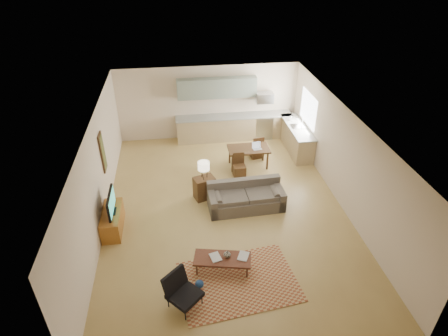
{
  "coord_description": "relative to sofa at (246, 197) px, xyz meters",
  "views": [
    {
      "loc": [
        -1.16,
        -8.21,
        6.52
      ],
      "look_at": [
        0.0,
        0.3,
        1.15
      ],
      "focal_mm": 30.0,
      "sensor_mm": 36.0,
      "label": 1
    }
  ],
  "objects": [
    {
      "name": "room",
      "position": [
        -0.57,
        0.04,
        0.97
      ],
      "size": [
        9.0,
        9.0,
        9.0
      ],
      "color": "#AC8D4D",
      "rests_on": "ground"
    },
    {
      "name": "kitchen_counter_back",
      "position": [
        0.33,
        4.22,
        0.08
      ],
      "size": [
        4.26,
        0.64,
        0.92
      ],
      "primitive_type": null,
      "color": "tan",
      "rests_on": "ground"
    },
    {
      "name": "kitchen_counter_right",
      "position": [
        2.36,
        3.04,
        0.08
      ],
      "size": [
        0.64,
        2.26,
        0.92
      ],
      "primitive_type": null,
      "color": "tan",
      "rests_on": "ground"
    },
    {
      "name": "kitchen_range",
      "position": [
        1.43,
        4.22,
        0.07
      ],
      "size": [
        0.62,
        0.62,
        0.9
      ],
      "primitive_type": "cube",
      "color": "#A5A8AD",
      "rests_on": "ground"
    },
    {
      "name": "kitchen_microwave",
      "position": [
        1.43,
        4.24,
        1.17
      ],
      "size": [
        0.62,
        0.4,
        0.35
      ],
      "primitive_type": "cube",
      "color": "#A5A8AD",
      "rests_on": "room"
    },
    {
      "name": "upper_cabinets",
      "position": [
        -0.27,
        4.37,
        1.57
      ],
      "size": [
        2.8,
        0.34,
        0.7
      ],
      "primitive_type": "cube",
      "color": "gray",
      "rests_on": "room"
    },
    {
      "name": "window_right",
      "position": [
        2.66,
        3.04,
        1.17
      ],
      "size": [
        0.02,
        1.4,
        1.05
      ],
      "primitive_type": "cube",
      "color": "white",
      "rests_on": "room"
    },
    {
      "name": "wall_art_left",
      "position": [
        -3.78,
        0.94,
        1.17
      ],
      "size": [
        0.06,
        0.42,
        1.1
      ],
      "primitive_type": null,
      "color": "olive",
      "rests_on": "room"
    },
    {
      "name": "triptych",
      "position": [
        -0.67,
        4.51,
        1.37
      ],
      "size": [
        1.7,
        0.04,
        0.5
      ],
      "primitive_type": null,
      "color": "beige",
      "rests_on": "room"
    },
    {
      "name": "rug",
      "position": [
        -0.65,
        -2.59,
        -0.37
      ],
      "size": [
        2.72,
        2.03,
        0.02
      ],
      "primitive_type": "cube",
      "rotation": [
        0.0,
        0.0,
        0.12
      ],
      "color": "#964529",
      "rests_on": "floor"
    },
    {
      "name": "sofa",
      "position": [
        0.0,
        0.0,
        0.0
      ],
      "size": [
        2.21,
        1.04,
        0.76
      ],
      "primitive_type": null,
      "rotation": [
        0.0,
        0.0,
        0.04
      ],
      "color": "#574F45",
      "rests_on": "floor"
    },
    {
      "name": "coffee_table",
      "position": [
        -0.95,
        -2.2,
        -0.18
      ],
      "size": [
        1.36,
        0.76,
        0.39
      ],
      "primitive_type": null,
      "rotation": [
        0.0,
        0.0,
        -0.21
      ],
      "color": "#4B2214",
      "rests_on": "floor"
    },
    {
      "name": "book_a",
      "position": [
        -1.21,
        -2.2,
        0.02
      ],
      "size": [
        0.36,
        0.4,
        0.03
      ],
      "primitive_type": "imported",
      "rotation": [
        0.0,
        0.0,
        0.25
      ],
      "color": "maroon",
      "rests_on": "coffee_table"
    },
    {
      "name": "book_b",
      "position": [
        -0.58,
        -2.18,
        0.02
      ],
      "size": [
        0.45,
        0.47,
        0.02
      ],
      "primitive_type": "imported",
      "rotation": [
        0.0,
        0.0,
        -0.43
      ],
      "color": "navy",
      "rests_on": "coffee_table"
    },
    {
      "name": "vase",
      "position": [
        -0.84,
        -2.17,
        0.09
      ],
      "size": [
        0.2,
        0.2,
        0.17
      ],
      "primitive_type": "imported",
      "rotation": [
        0.0,
        0.0,
        -0.11
      ],
      "color": "black",
      "rests_on": "coffee_table"
    },
    {
      "name": "armchair",
      "position": [
        -1.84,
        -3.05,
        0.01
      ],
      "size": [
        0.96,
        0.96,
        0.78
      ],
      "primitive_type": null,
      "rotation": [
        0.0,
        0.0,
        0.75
      ],
      "color": "black",
      "rests_on": "floor"
    },
    {
      "name": "tv_credenza",
      "position": [
        -3.57,
        -0.41,
        -0.1
      ],
      "size": [
        0.46,
        1.21,
        0.56
      ],
      "primitive_type": null,
      "color": "#96571D",
      "rests_on": "floor"
    },
    {
      "name": "tv",
      "position": [
        -3.52,
        -0.41,
        0.46
      ],
      "size": [
        0.09,
        0.93,
        0.56
      ],
      "primitive_type": null,
      "color": "black",
      "rests_on": "tv_credenza"
    },
    {
      "name": "console_table",
      "position": [
        -1.1,
        0.64,
        -0.04
      ],
      "size": [
        0.67,
        0.55,
        0.67
      ],
      "primitive_type": null,
      "rotation": [
        0.0,
        0.0,
        0.31
      ],
      "color": "#3C2614",
      "rests_on": "floor"
    },
    {
      "name": "table_lamp",
      "position": [
        -1.1,
        0.64,
        0.57
      ],
      "size": [
        0.43,
        0.43,
        0.54
      ],
      "primitive_type": null,
      "rotation": [
        0.0,
        0.0,
        0.43
      ],
      "color": "beige",
      "rests_on": "console_table"
    },
    {
      "name": "dining_table",
      "position": [
        0.49,
        2.19,
        -0.04
      ],
      "size": [
        1.33,
        0.77,
        0.67
      ],
      "primitive_type": null,
      "rotation": [
        0.0,
        0.0,
        0.01
      ],
      "color": "#3C2614",
      "rests_on": "floor"
    },
    {
      "name": "dining_chair_near",
      "position": [
        0.09,
        1.61,
        0.01
      ],
      "size": [
        0.38,
        0.4,
        0.77
      ],
      "primitive_type": null,
      "rotation": [
        0.0,
        0.0,
        0.04
      ],
      "color": "#3C2614",
      "rests_on": "floor"
    },
    {
      "name": "dining_chair_far",
      "position": [
        0.88,
        2.76,
        0.03
      ],
      "size": [
        0.45,
        0.47,
        0.81
      ],
      "primitive_type": null,
      "rotation": [
        0.0,
        0.0,
        3.31
      ],
      "color": "#3C2614",
      "rests_on": "floor"
    },
    {
      "name": "laptop",
      "position": [
        0.75,
        2.1,
        0.4
      ],
      "size": [
        0.31,
        0.25,
        0.21
      ],
      "primitive_type": null,
      "rotation": [
        0.0,
        0.0,
        0.15
      ],
      "color": "#A5A8AD",
      "rests_on": "dining_table"
    },
    {
      "name": "soap_bottle",
      "position": [
        2.26,
        3.55,
        0.64
      ],
      "size": [
        0.12,
        0.13,
        0.19
      ],
      "primitive_type": "imported",
      "rotation": [
        0.0,
        0.0,
        -0.22
      ],
      "color": "beige",
      "rests_on": "kitchen_counter_right"
    }
  ]
}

